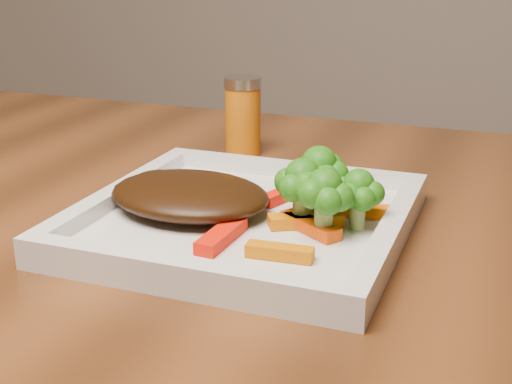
% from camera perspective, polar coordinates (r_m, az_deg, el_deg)
% --- Properties ---
extents(plate, '(0.27, 0.27, 0.01)m').
position_cam_1_polar(plate, '(0.62, -0.87, -2.61)').
color(plate, silver).
rests_on(plate, dining_table).
extents(steak, '(0.16, 0.13, 0.03)m').
position_cam_1_polar(steak, '(0.63, -5.35, -0.23)').
color(steak, black).
rests_on(steak, plate).
extents(broccoli_0, '(0.08, 0.08, 0.07)m').
position_cam_1_polar(broccoli_0, '(0.62, 5.04, 1.30)').
color(broccoli_0, '#317513').
rests_on(broccoli_0, plate).
extents(broccoli_1, '(0.05, 0.05, 0.06)m').
position_cam_1_polar(broccoli_1, '(0.59, 8.20, 0.02)').
color(broccoli_1, '#305F0F').
rests_on(broccoli_1, plate).
extents(broccoli_2, '(0.06, 0.06, 0.06)m').
position_cam_1_polar(broccoli_2, '(0.57, 5.46, -0.79)').
color(broccoli_2, '#126410').
rests_on(broccoli_2, plate).
extents(broccoli_3, '(0.06, 0.06, 0.06)m').
position_cam_1_polar(broccoli_3, '(0.59, 3.70, 0.19)').
color(broccoli_3, '#3A7213').
rests_on(broccoli_3, plate).
extents(carrot_0, '(0.05, 0.02, 0.01)m').
position_cam_1_polar(carrot_0, '(0.54, 1.91, -4.82)').
color(carrot_0, '#C76603').
rests_on(carrot_0, plate).
extents(carrot_2, '(0.02, 0.06, 0.01)m').
position_cam_1_polar(carrot_2, '(0.56, -2.79, -3.53)').
color(carrot_2, red).
rests_on(carrot_2, plate).
extents(carrot_3, '(0.05, 0.02, 0.01)m').
position_cam_1_polar(carrot_3, '(0.62, 8.93, -1.54)').
color(carrot_3, '#F06403').
rests_on(carrot_3, plate).
extents(carrot_4, '(0.03, 0.05, 0.01)m').
position_cam_1_polar(carrot_4, '(0.65, 2.07, -0.25)').
color(carrot_4, '#F11303').
rests_on(carrot_4, plate).
extents(carrot_5, '(0.06, 0.05, 0.01)m').
position_cam_1_polar(carrot_5, '(0.59, 4.34, -2.68)').
color(carrot_5, '#DF4203').
rests_on(carrot_5, plate).
extents(carrot_6, '(0.06, 0.05, 0.01)m').
position_cam_1_polar(carrot_6, '(0.60, 4.01, -2.24)').
color(carrot_6, '#D36903').
rests_on(carrot_6, plate).
extents(spice_shaker, '(0.04, 0.04, 0.09)m').
position_cam_1_polar(spice_shaker, '(0.83, -1.05, 6.06)').
color(spice_shaker, '#C0610A').
rests_on(spice_shaker, dining_table).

